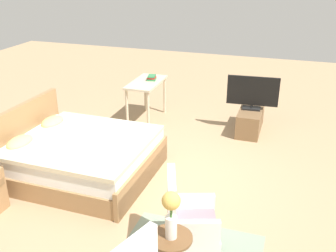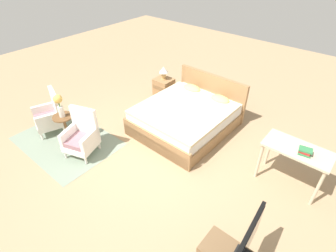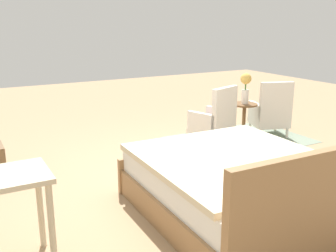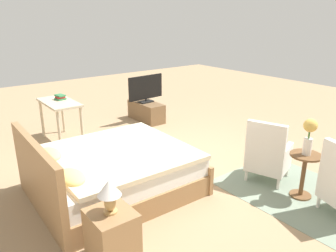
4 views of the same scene
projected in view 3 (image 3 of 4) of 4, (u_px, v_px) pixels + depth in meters
The scene contains 7 objects.
ground_plane at pixel (164, 178), 4.79m from camera, with size 16.00×16.00×0.00m, color #A38460.
floor_rug at pixel (240, 139), 6.35m from camera, with size 2.10×1.50×0.01m.
bed at pixel (241, 187), 3.82m from camera, with size 1.79×2.06×0.96m.
armchair_by_window_left at pixel (271, 113), 6.47m from camera, with size 0.69×0.69×0.92m.
armchair_by_window_right at pixel (215, 122), 5.94m from camera, with size 0.69×0.69×0.92m.
side_table at pixel (244, 118), 6.20m from camera, with size 0.40×0.40×0.60m.
flower_vase at pixel (246, 85), 6.07m from camera, with size 0.17×0.17×0.48m.
Camera 3 is at (2.12, 3.93, 1.87)m, focal length 42.00 mm.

